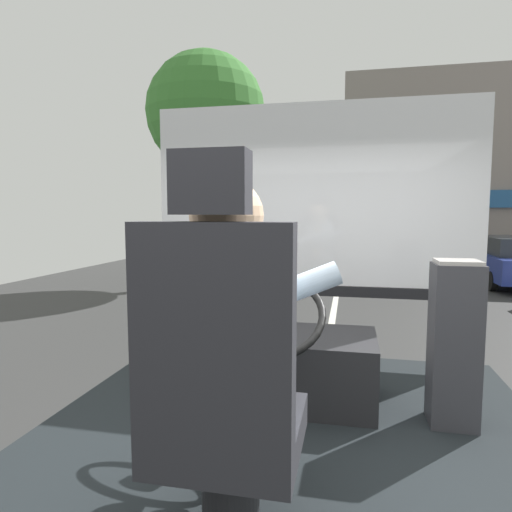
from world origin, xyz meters
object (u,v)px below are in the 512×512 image
object	(u,v)px
bus_driver	(231,329)
parked_car_blue	(510,260)
driver_seat	(223,394)
fare_box	(454,343)
steering_console	(281,364)

from	to	relation	value
bus_driver	parked_car_blue	bearing A→B (deg)	68.22
driver_seat	fare_box	bearing A→B (deg)	49.98
driver_seat	fare_box	xyz separation A→B (m)	(0.93, 1.11, -0.10)
driver_seat	parked_car_blue	size ratio (longest dim) A/B	0.29
steering_console	fare_box	xyz separation A→B (m)	(0.93, -0.11, 0.21)
bus_driver	steering_console	distance (m)	1.21
bus_driver	steering_console	bearing A→B (deg)	90.00
bus_driver	steering_console	xyz separation A→B (m)	(0.00, 1.10, -0.50)
fare_box	parked_car_blue	distance (m)	11.43
driver_seat	bus_driver	size ratio (longest dim) A/B	1.62
steering_console	parked_car_blue	distance (m)	11.67
bus_driver	parked_car_blue	world-z (taller)	bus_driver
bus_driver	steering_console	world-z (taller)	bus_driver
fare_box	steering_console	bearing A→B (deg)	173.52
driver_seat	steering_console	distance (m)	1.25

